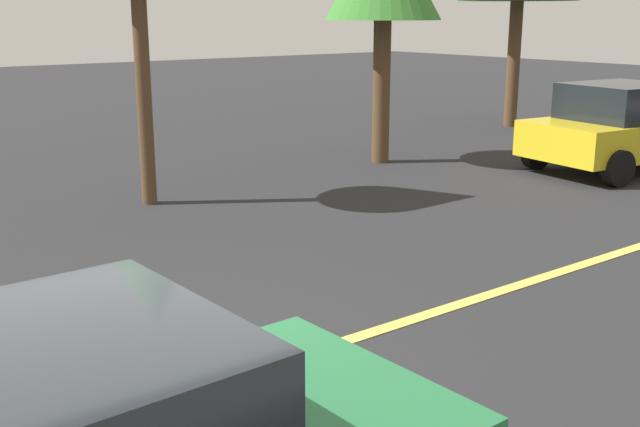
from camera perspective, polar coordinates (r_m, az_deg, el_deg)
name	(u,v)px	position (r m, az deg, el deg)	size (l,w,h in m)	color
ground_plane	(98,421)	(6.14, -15.90, -14.40)	(80.00, 80.00, 0.00)	#262628
lane_marking_centre	(398,324)	(7.60, 5.73, -8.05)	(28.00, 0.16, 0.01)	#E0D14C
car_yellow_approaching	(624,127)	(15.78, 21.35, 5.89)	(4.08, 2.49, 1.64)	gold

